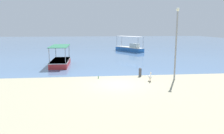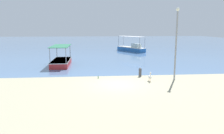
% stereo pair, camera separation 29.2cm
% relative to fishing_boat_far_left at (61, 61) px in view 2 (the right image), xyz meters
% --- Properties ---
extents(ground, '(120.00, 120.00, 0.00)m').
position_rel_fishing_boat_far_left_xyz_m(ground, '(5.67, -9.25, -0.50)').
color(ground, tan).
extents(harbor_water, '(110.00, 90.00, 0.00)m').
position_rel_fishing_boat_far_left_xyz_m(harbor_water, '(5.67, 38.75, -0.50)').
color(harbor_water, '#507199').
rests_on(harbor_water, ground).
extents(fishing_boat_far_left, '(2.07, 5.48, 2.34)m').
position_rel_fishing_boat_far_left_xyz_m(fishing_boat_far_left, '(0.00, 0.00, 0.00)').
color(fishing_boat_far_left, '#BB2D2E').
rests_on(fishing_boat_far_left, harbor_water).
extents(fishing_boat_near_left, '(4.72, 6.50, 2.78)m').
position_rel_fishing_boat_far_left_xyz_m(fishing_boat_near_left, '(11.14, 14.81, 0.13)').
color(fishing_boat_near_left, '#2A6BBA').
rests_on(fishing_boat_near_left, harbor_water).
extents(pelican, '(0.29, 0.80, 0.80)m').
position_rel_fishing_boat_far_left_xyz_m(pelican, '(8.50, -8.50, -0.12)').
color(pelican, '#E0997A').
rests_on(pelican, ground).
extents(lamp_post, '(0.28, 0.28, 6.06)m').
position_rel_fishing_boat_far_left_xyz_m(lamp_post, '(10.73, -8.21, 2.89)').
color(lamp_post, gray).
rests_on(lamp_post, ground).
extents(mooring_bollard, '(0.28, 0.28, 0.81)m').
position_rel_fishing_boat_far_left_xyz_m(mooring_bollard, '(8.06, -6.68, -0.07)').
color(mooring_bollard, '#47474C').
rests_on(mooring_bollard, ground).
extents(glass_bottle, '(0.07, 0.07, 0.27)m').
position_rel_fishing_boat_far_left_xyz_m(glass_bottle, '(4.18, -7.19, -0.39)').
color(glass_bottle, '#3F7F4C').
rests_on(glass_bottle, ground).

